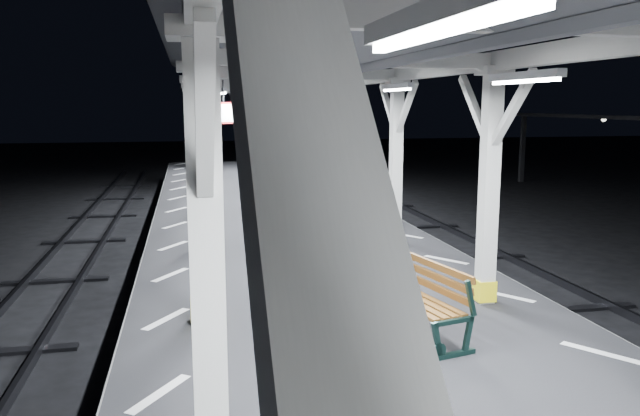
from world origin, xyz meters
name	(u,v)px	position (x,y,z in m)	size (l,w,h in m)	color
platform	(396,416)	(0.00, 0.00, 0.50)	(6.00, 50.00, 1.00)	black
hazard_stripes_left	(159,394)	(-2.45, 0.00, 1.00)	(1.00, 48.00, 0.01)	silver
hazard_stripes_right	(601,353)	(2.45, 0.00, 1.00)	(1.00, 48.00, 0.01)	silver
canopy	(405,25)	(0.00, -0.02, 4.56)	(5.40, 49.00, 4.65)	silver
bench_mid	(421,296)	(0.66, 1.03, 1.47)	(0.95, 1.73, 0.89)	black
bench_far	(290,207)	(0.14, 7.85, 1.51)	(0.82, 1.81, 0.95)	black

